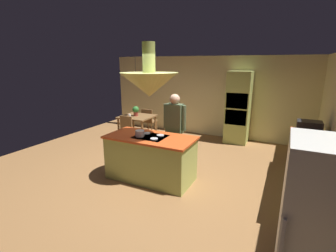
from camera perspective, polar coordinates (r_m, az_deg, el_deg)
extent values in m
plane|color=olive|center=(5.38, -2.90, -11.23)|extent=(8.16, 8.16, 0.00)
cube|color=beige|center=(8.10, 9.02, 6.85)|extent=(6.80, 0.10, 2.55)
cube|color=#A8B259|center=(5.04, -4.08, -7.64)|extent=(1.72, 0.83, 0.87)
cube|color=#D14C1E|center=(4.89, -4.17, -2.69)|extent=(1.78, 0.89, 0.04)
cube|color=black|center=(4.88, -4.18, -2.52)|extent=(0.64, 0.52, 0.01)
cylinder|color=#B2B2B7|center=(4.85, -6.59, -2.50)|extent=(0.15, 0.15, 0.02)
cylinder|color=#B2B2B7|center=(4.70, -3.29, -3.02)|extent=(0.15, 0.15, 0.02)
cylinder|color=#B2B2B7|center=(5.07, -5.00, -1.73)|extent=(0.15, 0.15, 0.02)
cylinder|color=#B2B2B7|center=(4.91, -1.80, -2.20)|extent=(0.15, 0.15, 0.02)
cube|color=#A8B259|center=(5.20, 29.70, -8.92)|extent=(0.62, 2.58, 0.87)
cube|color=#D14C1E|center=(5.05, 30.35, -4.15)|extent=(0.66, 2.62, 0.04)
cube|color=#B2B2B7|center=(5.09, 32.00, -4.97)|extent=(0.48, 0.36, 0.16)
cube|color=#A8B259|center=(7.49, 16.09, 4.14)|extent=(0.66, 0.62, 2.11)
cube|color=black|center=(7.17, 15.79, 5.70)|extent=(0.60, 0.04, 0.44)
cube|color=black|center=(7.25, 15.53, 1.95)|extent=(0.60, 0.04, 0.44)
cube|color=silver|center=(2.78, 32.47, -20.16)|extent=(0.72, 0.70, 1.71)
cube|color=#B2B2B7|center=(2.40, 25.21, -22.64)|extent=(0.03, 0.04, 0.36)
cube|color=brown|center=(7.52, -7.26, 2.19)|extent=(0.95, 0.91, 0.04)
cylinder|color=brown|center=(7.54, -11.46, -0.93)|extent=(0.06, 0.06, 0.72)
cylinder|color=brown|center=(7.08, -6.09, -1.75)|extent=(0.06, 0.06, 0.72)
cylinder|color=brown|center=(8.16, -8.10, 0.39)|extent=(0.06, 0.06, 0.72)
cylinder|color=brown|center=(7.73, -2.97, -0.28)|extent=(0.06, 0.06, 0.72)
cylinder|color=tan|center=(5.59, 0.66, -5.55)|extent=(0.14, 0.14, 0.83)
cylinder|color=tan|center=(5.52, 2.36, -5.83)|extent=(0.14, 0.14, 0.83)
cube|color=#4C6042|center=(5.34, 1.56, 1.78)|extent=(0.36, 0.22, 0.64)
cylinder|color=#4C6042|center=(5.43, -0.55, 2.34)|extent=(0.09, 0.09, 0.55)
cylinder|color=#4C6042|center=(5.25, 3.74, 1.88)|extent=(0.09, 0.09, 0.55)
sphere|color=tan|center=(5.26, 1.59, 6.28)|extent=(0.23, 0.23, 0.23)
cone|color=#A8B259|center=(4.69, -4.41, 9.61)|extent=(1.10, 1.10, 0.45)
cylinder|color=#A8B259|center=(4.67, -4.53, 15.73)|extent=(0.24, 0.24, 0.55)
cone|color=#E0B266|center=(7.37, -7.54, 10.73)|extent=(0.32, 0.32, 0.22)
cylinder|color=black|center=(7.35, -7.65, 13.91)|extent=(0.01, 0.01, 0.60)
cube|color=brown|center=(7.00, -10.57, -1.42)|extent=(0.40, 0.40, 0.04)
cube|color=brown|center=(7.08, -9.79, 0.65)|extent=(0.40, 0.04, 0.42)
cylinder|color=brown|center=(7.04, -12.43, -3.34)|extent=(0.04, 0.04, 0.43)
cylinder|color=brown|center=(6.84, -10.19, -3.76)|extent=(0.04, 0.04, 0.43)
cylinder|color=brown|center=(7.29, -10.77, -2.62)|extent=(0.04, 0.04, 0.43)
cylinder|color=brown|center=(7.10, -8.57, -3.00)|extent=(0.04, 0.04, 0.43)
cube|color=brown|center=(8.21, -4.30, 1.17)|extent=(0.40, 0.40, 0.04)
cube|color=brown|center=(8.02, -4.98, 2.43)|extent=(0.40, 0.04, 0.42)
cylinder|color=brown|center=(8.33, -2.67, -0.21)|extent=(0.04, 0.04, 0.43)
cylinder|color=brown|center=(8.49, -4.68, 0.05)|extent=(0.04, 0.04, 0.43)
cylinder|color=brown|center=(8.04, -3.84, -0.77)|extent=(0.04, 0.04, 0.43)
cylinder|color=brown|center=(8.22, -5.89, -0.49)|extent=(0.04, 0.04, 0.43)
cylinder|color=#99382D|center=(7.53, -7.54, 2.82)|extent=(0.14, 0.14, 0.12)
sphere|color=#2D722D|center=(7.51, -7.57, 3.86)|extent=(0.20, 0.20, 0.20)
cylinder|color=white|center=(7.39, -9.00, 2.42)|extent=(0.07, 0.07, 0.09)
cylinder|color=#E0B78C|center=(4.41, 31.00, -5.28)|extent=(0.12, 0.12, 0.18)
cylinder|color=#E0B78C|center=(4.58, 30.84, -4.66)|extent=(0.12, 0.12, 0.16)
cube|color=#232326|center=(5.75, 30.12, -0.36)|extent=(0.46, 0.36, 0.28)
cylinder|color=#B2B2B7|center=(4.83, -6.61, -1.71)|extent=(0.18, 0.18, 0.12)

